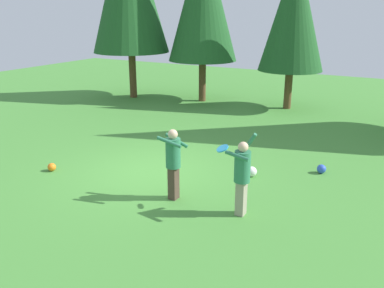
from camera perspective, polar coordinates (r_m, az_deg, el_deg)
The scene contains 8 objects.
ground_plane at distance 11.33m, azimuth -5.45°, elevation -3.77°, with size 40.00×40.00×0.00m, color #478C38.
person_thrower at distance 8.68m, azimuth 6.92°, elevation -3.87°, with size 0.58×0.57×1.81m.
person_catcher at distance 9.36m, azimuth -2.61°, elevation -1.99°, with size 0.63×0.55×1.68m.
frisbee at distance 8.83m, azimuth 4.23°, elevation -0.60°, with size 0.37×0.37×0.14m.
ball_white at distance 11.01m, azimuth 8.22°, elevation -3.78°, with size 0.27×0.27×0.27m, color white.
ball_blue at distance 11.65m, azimuth 17.42°, elevation -3.30°, with size 0.24×0.24×0.24m, color blue.
ball_orange at distance 11.90m, azimuth -18.77°, elevation -3.03°, with size 0.22×0.22×0.22m, color orange.
tree_center at distance 18.45m, azimuth 13.85°, elevation 17.31°, with size 2.75×2.75×6.57m.
Camera 1 is at (6.04, -8.61, 4.22)m, focal length 38.69 mm.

